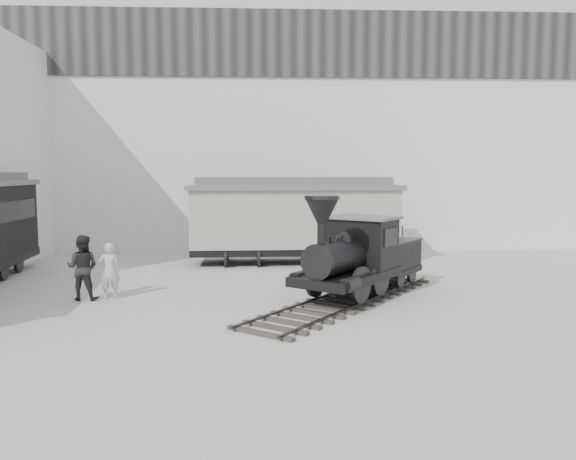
{
  "coord_description": "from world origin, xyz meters",
  "views": [
    {
      "loc": [
        -1.39,
        -12.32,
        3.62
      ],
      "look_at": [
        -0.68,
        3.8,
        2.0
      ],
      "focal_mm": 35.0,
      "sensor_mm": 36.0,
      "label": 1
    }
  ],
  "objects_px": {
    "boxcar": "(294,218)",
    "locomotive": "(357,261)",
    "visitor_a": "(109,271)",
    "visitor_b": "(83,268)"
  },
  "relations": [
    {
      "from": "boxcar",
      "to": "locomotive",
      "type": "bearing_deg",
      "value": -79.02
    },
    {
      "from": "visitor_a",
      "to": "visitor_b",
      "type": "relative_size",
      "value": 0.87
    },
    {
      "from": "locomotive",
      "to": "visitor_b",
      "type": "distance_m",
      "value": 7.93
    },
    {
      "from": "locomotive",
      "to": "visitor_a",
      "type": "xyz_separation_m",
      "value": [
        -7.19,
        0.22,
        -0.28
      ]
    },
    {
      "from": "visitor_a",
      "to": "visitor_b",
      "type": "distance_m",
      "value": 0.75
    },
    {
      "from": "boxcar",
      "to": "visitor_a",
      "type": "bearing_deg",
      "value": -133.41
    },
    {
      "from": "locomotive",
      "to": "visitor_a",
      "type": "height_order",
      "value": "locomotive"
    },
    {
      "from": "locomotive",
      "to": "visitor_a",
      "type": "distance_m",
      "value": 7.2
    },
    {
      "from": "boxcar",
      "to": "visitor_b",
      "type": "bearing_deg",
      "value": -136.41
    },
    {
      "from": "boxcar",
      "to": "visitor_a",
      "type": "relative_size",
      "value": 5.23
    }
  ]
}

